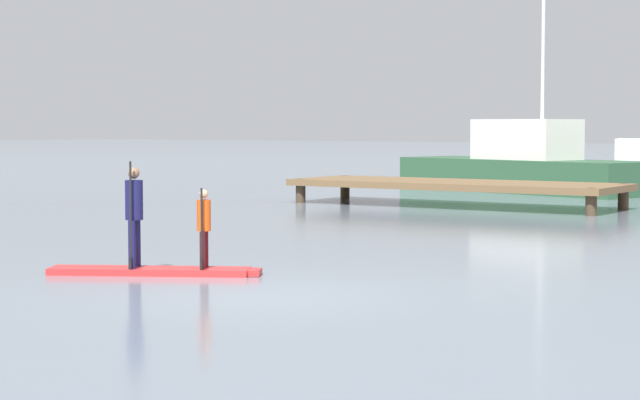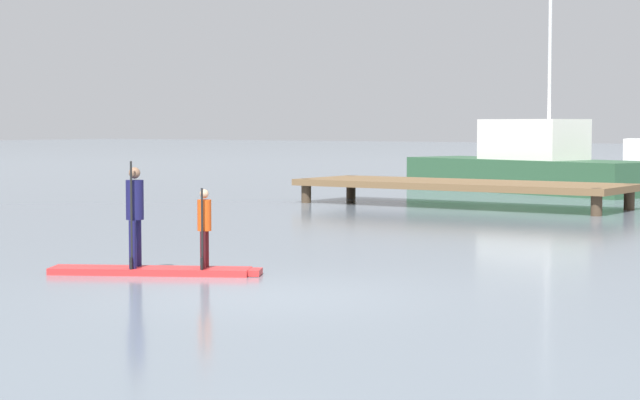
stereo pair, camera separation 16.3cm
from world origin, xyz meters
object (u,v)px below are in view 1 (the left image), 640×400
(paddler_adult, at_px, (134,210))
(paddleboard_near, at_px, (154,271))
(paddler_child_solo, at_px, (204,224))
(fishing_boat_white_large, at_px, (523,166))

(paddler_adult, bearing_deg, paddleboard_near, 29.84)
(paddleboard_near, xyz_separation_m, paddler_child_solo, (0.67, 0.35, 0.71))
(paddleboard_near, distance_m, paddler_adult, 0.96)
(paddler_adult, height_order, fishing_boat_white_large, fishing_boat_white_large)
(paddler_child_solo, bearing_deg, fishing_boat_white_large, 101.59)
(paddleboard_near, distance_m, paddler_child_solo, 1.04)
(paddler_adult, distance_m, paddler_child_solo, 1.07)
(paddler_adult, bearing_deg, fishing_boat_white_large, 99.11)
(fishing_boat_white_large, bearing_deg, paddleboard_near, -80.20)
(paddleboard_near, distance_m, fishing_boat_white_large, 23.23)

